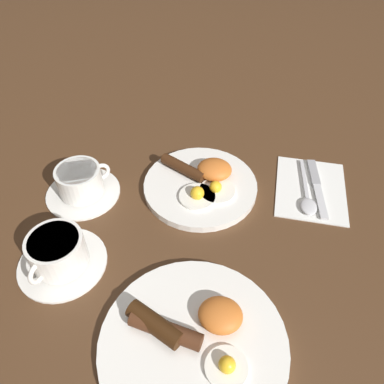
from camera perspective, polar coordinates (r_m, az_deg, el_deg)
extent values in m
plane|color=#4C301C|center=(0.78, 1.27, 0.52)|extent=(3.00, 3.00, 0.00)
cylinder|color=white|center=(0.77, 1.28, 0.91)|extent=(0.23, 0.23, 0.01)
cylinder|color=white|center=(0.75, 3.86, 0.19)|extent=(0.07, 0.07, 0.01)
sphere|color=yellow|center=(0.75, 3.61, 0.78)|extent=(0.02, 0.02, 0.02)
cylinder|color=white|center=(0.74, 0.97, -0.74)|extent=(0.07, 0.07, 0.01)
sphere|color=yellow|center=(0.73, 0.75, -0.16)|extent=(0.03, 0.03, 0.03)
ellipsoid|color=orange|center=(0.78, 3.43, 3.46)|extent=(0.07, 0.06, 0.03)
cylinder|color=#3E2110|center=(0.78, -1.38, 3.69)|extent=(0.10, 0.07, 0.02)
cylinder|color=white|center=(0.59, 0.20, -22.12)|extent=(0.28, 0.28, 0.01)
cylinder|color=white|center=(0.57, 5.25, -25.09)|extent=(0.06, 0.06, 0.01)
sphere|color=yellow|center=(0.56, 5.37, -24.72)|extent=(0.02, 0.02, 0.02)
ellipsoid|color=orange|center=(0.58, 4.35, -18.19)|extent=(0.07, 0.06, 0.03)
cylinder|color=#361D0C|center=(0.58, -5.69, -19.40)|extent=(0.09, 0.06, 0.03)
cylinder|color=#4A2716|center=(0.58, -4.20, -20.19)|extent=(0.11, 0.05, 0.03)
cylinder|color=white|center=(0.80, -16.25, -0.02)|extent=(0.15, 0.15, 0.01)
cylinder|color=white|center=(0.77, -16.73, 1.67)|extent=(0.09, 0.09, 0.06)
cylinder|color=brown|center=(0.76, -17.14, 3.09)|extent=(0.08, 0.08, 0.00)
torus|color=white|center=(0.78, -13.74, 3.01)|extent=(0.04, 0.03, 0.04)
cylinder|color=white|center=(0.69, -19.12, -10.10)|extent=(0.15, 0.15, 0.01)
cylinder|color=white|center=(0.67, -19.81, -8.44)|extent=(0.09, 0.09, 0.06)
cylinder|color=brown|center=(0.65, -20.41, -7.01)|extent=(0.08, 0.08, 0.00)
torus|color=white|center=(0.65, -22.41, -11.24)|extent=(0.02, 0.04, 0.04)
cube|color=white|center=(0.81, 17.65, 0.51)|extent=(0.15, 0.19, 0.01)
cube|color=silver|center=(0.79, 18.99, -1.34)|extent=(0.02, 0.09, 0.00)
cube|color=#9E9EA3|center=(0.85, 18.04, 2.87)|extent=(0.03, 0.08, 0.01)
ellipsoid|color=silver|center=(0.77, 17.37, -2.10)|extent=(0.03, 0.05, 0.01)
cube|color=silver|center=(0.82, 16.73, 1.95)|extent=(0.02, 0.12, 0.00)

